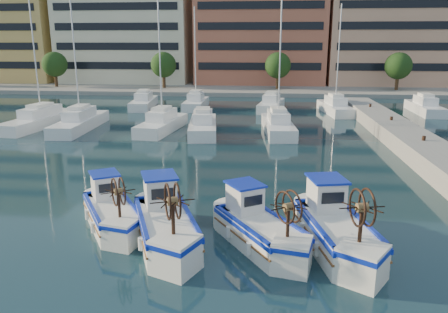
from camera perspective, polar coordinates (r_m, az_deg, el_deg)
ground at (r=17.51m, az=-3.34°, el=-10.74°), size 300.00×300.00×0.00m
waterfront at (r=81.02m, az=10.92°, el=16.87°), size 180.00×40.00×25.60m
yacht_marina at (r=44.19m, az=-1.38°, el=5.51°), size 40.88×23.19×11.50m
fishing_boat_a at (r=19.00m, az=-14.56°, el=-6.74°), size 3.55×4.32×2.63m
fishing_boat_b at (r=17.12m, az=-7.73°, el=-8.40°), size 3.55×5.02×3.03m
fishing_boat_c at (r=16.79m, az=4.47°, el=-9.06°), size 3.80×4.53×2.76m
fishing_boat_d at (r=16.98m, az=14.32°, el=-8.91°), size 2.95×5.05×3.06m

